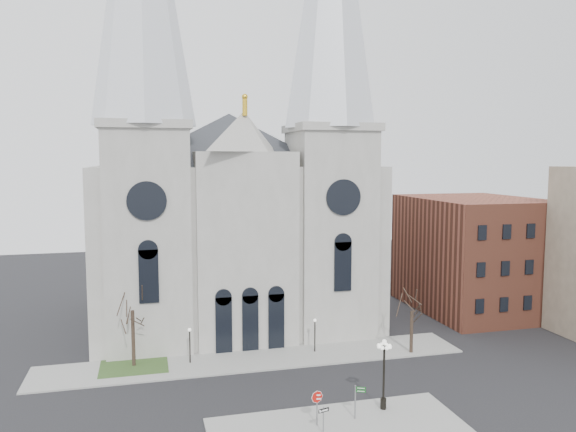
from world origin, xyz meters
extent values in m
plane|color=black|center=(0.00, 0.00, 0.00)|extent=(160.00, 160.00, 0.00)
cube|color=gray|center=(0.00, 11.00, 0.07)|extent=(40.00, 6.00, 0.14)
cube|color=#29441D|center=(-11.00, 12.00, 0.09)|extent=(6.00, 5.00, 0.18)
cube|color=gray|center=(0.00, 26.00, 9.00)|extent=(30.00, 24.00, 18.00)
pyramid|color=#2D3035|center=(0.00, 26.00, 24.00)|extent=(33.00, 26.40, 6.00)
cube|color=gray|center=(-9.50, 17.50, 11.00)|extent=(8.00, 8.00, 22.00)
cylinder|color=black|center=(-9.50, 13.45, 15.00)|extent=(3.60, 0.30, 3.60)
cube|color=gray|center=(9.50, 17.50, 11.00)|extent=(8.00, 8.00, 22.00)
cylinder|color=black|center=(9.50, 13.45, 15.00)|extent=(3.60, 0.30, 3.60)
cube|color=gray|center=(0.00, 16.00, 9.75)|extent=(10.00, 5.00, 19.50)
pyramid|color=gray|center=(0.00, 16.00, 21.50)|extent=(11.00, 5.00, 4.00)
cube|color=brown|center=(30.00, 22.00, 7.00)|extent=(14.00, 18.00, 14.00)
cylinder|color=black|center=(-11.00, 12.00, 2.62)|extent=(0.32, 0.32, 5.25)
cylinder|color=black|center=(15.00, 9.00, 2.10)|extent=(0.32, 0.32, 4.20)
cylinder|color=black|center=(-6.00, 11.50, 1.64)|extent=(0.12, 0.12, 3.00)
sphere|color=white|center=(-6.00, 11.50, 3.24)|extent=(0.32, 0.32, 0.32)
cylinder|color=black|center=(6.00, 11.50, 1.64)|extent=(0.12, 0.12, 3.00)
sphere|color=white|center=(6.00, 11.50, 3.24)|extent=(0.32, 0.32, 0.32)
cylinder|color=slate|center=(1.67, -3.00, 1.35)|extent=(0.10, 0.10, 2.43)
cylinder|color=#B0100B|center=(1.67, -3.00, 2.20)|extent=(0.84, 0.19, 0.85)
cylinder|color=white|center=(1.67, -3.00, 2.20)|extent=(0.90, 0.18, 0.91)
cube|color=white|center=(1.67, -3.00, 2.34)|extent=(0.46, 0.10, 0.11)
cube|color=white|center=(1.67, -3.00, 2.06)|extent=(0.52, 0.11, 0.11)
cylinder|color=black|center=(7.26, -1.80, 2.50)|extent=(0.16, 0.16, 4.72)
cylinder|color=black|center=(7.26, -1.80, 0.55)|extent=(0.45, 0.45, 0.82)
sphere|color=white|center=(7.26, -1.80, 5.33)|extent=(0.33, 0.33, 0.33)
cylinder|color=slate|center=(1.71, -4.34, 1.09)|extent=(0.08, 0.08, 1.90)
cube|color=black|center=(1.71, -4.34, 1.82)|extent=(0.81, 0.26, 0.27)
cylinder|color=slate|center=(4.63, -2.76, 1.38)|extent=(0.10, 0.10, 2.48)
cube|color=#0B5012|center=(4.99, -2.91, 2.45)|extent=(0.65, 0.30, 0.17)
cube|color=#0B5012|center=(4.99, -2.91, 2.23)|extent=(0.65, 0.30, 0.17)
camera|label=1|loc=(-9.75, -39.11, 18.84)|focal=35.00mm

